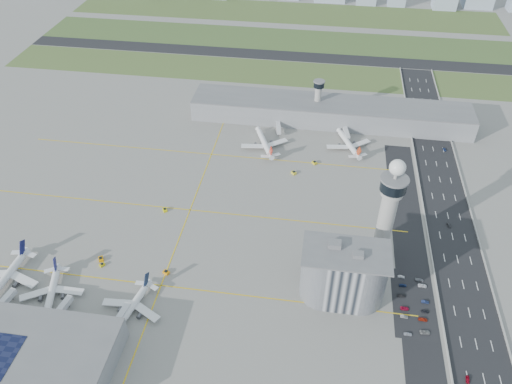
# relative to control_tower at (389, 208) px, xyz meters

# --- Properties ---
(ground) EXTENTS (1000.00, 1000.00, 0.00)m
(ground) POSITION_rel_control_tower_xyz_m (-72.00, -8.00, -35.04)
(ground) COLOR gray
(grass_strip_0) EXTENTS (480.00, 50.00, 0.08)m
(grass_strip_0) POSITION_rel_control_tower_xyz_m (-92.00, 217.00, -35.00)
(grass_strip_0) COLOR #435528
(grass_strip_0) RESTS_ON ground
(grass_strip_1) EXTENTS (480.00, 60.00, 0.08)m
(grass_strip_1) POSITION_rel_control_tower_xyz_m (-92.00, 292.00, -35.00)
(grass_strip_1) COLOR #3E5628
(grass_strip_1) RESTS_ON ground
(grass_strip_2) EXTENTS (480.00, 70.00, 0.08)m
(grass_strip_2) POSITION_rel_control_tower_xyz_m (-92.00, 372.00, -35.00)
(grass_strip_2) COLOR #516730
(grass_strip_2) RESTS_ON ground
(runway) EXTENTS (480.00, 22.00, 0.10)m
(runway) POSITION_rel_control_tower_xyz_m (-92.00, 254.00, -34.98)
(runway) COLOR black
(runway) RESTS_ON ground
(highway) EXTENTS (28.00, 500.00, 0.10)m
(highway) POSITION_rel_control_tower_xyz_m (43.00, -8.00, -34.99)
(highway) COLOR black
(highway) RESTS_ON ground
(barrier_left) EXTENTS (0.60, 500.00, 1.20)m
(barrier_left) POSITION_rel_control_tower_xyz_m (29.00, -8.00, -34.44)
(barrier_left) COLOR #9E9E99
(barrier_left) RESTS_ON ground
(barrier_right) EXTENTS (0.60, 500.00, 1.20)m
(barrier_right) POSITION_rel_control_tower_xyz_m (57.00, -8.00, -34.44)
(barrier_right) COLOR #9E9E99
(barrier_right) RESTS_ON ground
(landside_road) EXTENTS (18.00, 260.00, 0.08)m
(landside_road) POSITION_rel_control_tower_xyz_m (18.00, -18.00, -35.00)
(landside_road) COLOR black
(landside_road) RESTS_ON ground
(parking_lot) EXTENTS (20.00, 44.00, 0.10)m
(parking_lot) POSITION_rel_control_tower_xyz_m (16.00, -30.00, -34.99)
(parking_lot) COLOR black
(parking_lot) RESTS_ON ground
(taxiway_line_h_0) EXTENTS (260.00, 0.60, 0.01)m
(taxiway_line_h_0) POSITION_rel_control_tower_xyz_m (-112.00, -38.00, -35.04)
(taxiway_line_h_0) COLOR yellow
(taxiway_line_h_0) RESTS_ON ground
(taxiway_line_h_1) EXTENTS (260.00, 0.60, 0.01)m
(taxiway_line_h_1) POSITION_rel_control_tower_xyz_m (-112.00, 22.00, -35.04)
(taxiway_line_h_1) COLOR yellow
(taxiway_line_h_1) RESTS_ON ground
(taxiway_line_h_2) EXTENTS (260.00, 0.60, 0.01)m
(taxiway_line_h_2) POSITION_rel_control_tower_xyz_m (-112.00, 82.00, -35.04)
(taxiway_line_h_2) COLOR yellow
(taxiway_line_h_2) RESTS_ON ground
(taxiway_line_v) EXTENTS (0.60, 260.00, 0.01)m
(taxiway_line_v) POSITION_rel_control_tower_xyz_m (-112.00, 22.00, -35.04)
(taxiway_line_v) COLOR yellow
(taxiway_line_v) RESTS_ON ground
(control_tower) EXTENTS (14.00, 14.00, 64.50)m
(control_tower) POSITION_rel_control_tower_xyz_m (0.00, 0.00, 0.00)
(control_tower) COLOR #ADAAA5
(control_tower) RESTS_ON ground
(secondary_tower) EXTENTS (8.60, 8.60, 31.90)m
(secondary_tower) POSITION_rel_control_tower_xyz_m (-42.00, 142.00, -16.24)
(secondary_tower) COLOR #ADAAA5
(secondary_tower) RESTS_ON ground
(admin_building) EXTENTS (42.00, 24.00, 33.50)m
(admin_building) POSITION_rel_control_tower_xyz_m (-20.01, -30.00, -19.74)
(admin_building) COLOR #B2B2B7
(admin_building) RESTS_ON ground
(terminal_pier) EXTENTS (210.00, 32.00, 15.80)m
(terminal_pier) POSITION_rel_control_tower_xyz_m (-32.00, 140.00, -27.14)
(terminal_pier) COLOR gray
(terminal_pier) RESTS_ON ground
(near_terminal) EXTENTS (84.00, 42.00, 13.00)m
(near_terminal) POSITION_rel_control_tower_xyz_m (-160.07, -90.02, -28.62)
(near_terminal) COLOR gray
(near_terminal) RESTS_ON ground
(airplane_near_a) EXTENTS (37.58, 43.56, 11.74)m
(airplane_near_a) POSITION_rel_control_tower_xyz_m (-191.87, -48.22, -29.17)
(airplane_near_a) COLOR white
(airplane_near_a) RESTS_ON ground
(airplane_near_b) EXTENTS (41.15, 45.02, 10.54)m
(airplane_near_b) POSITION_rel_control_tower_xyz_m (-163.88, -53.84, -29.77)
(airplane_near_b) COLOR white
(airplane_near_b) RESTS_ON ground
(airplane_near_c) EXTENTS (38.73, 43.03, 10.43)m
(airplane_near_c) POSITION_rel_control_tower_xyz_m (-121.35, -56.89, -29.82)
(airplane_near_c) COLOR white
(airplane_near_c) RESTS_ON ground
(airplane_far_a) EXTENTS (47.38, 50.70, 11.37)m
(airplane_far_a) POSITION_rel_control_tower_xyz_m (-76.66, 97.62, -29.35)
(airplane_far_a) COLOR white
(airplane_far_a) RESTS_ON ground
(airplane_far_b) EXTENTS (45.88, 48.96, 10.93)m
(airplane_far_b) POSITION_rel_control_tower_xyz_m (-17.22, 105.76, -29.58)
(airplane_far_b) COLOR white
(airplane_far_b) RESTS_ON ground
(jet_bridge_near_1) EXTENTS (5.39, 14.31, 5.70)m
(jet_bridge_near_1) POSITION_rel_control_tower_xyz_m (-155.00, -69.00, -32.19)
(jet_bridge_near_1) COLOR silver
(jet_bridge_near_1) RESTS_ON ground
(jet_bridge_near_2) EXTENTS (5.39, 14.31, 5.70)m
(jet_bridge_near_2) POSITION_rel_control_tower_xyz_m (-125.00, -69.00, -32.19)
(jet_bridge_near_2) COLOR silver
(jet_bridge_near_2) RESTS_ON ground
(jet_bridge_far_0) EXTENTS (5.39, 14.31, 5.70)m
(jet_bridge_far_0) POSITION_rel_control_tower_xyz_m (-70.00, 124.00, -32.19)
(jet_bridge_far_0) COLOR silver
(jet_bridge_far_0) RESTS_ON ground
(jet_bridge_far_1) EXTENTS (5.39, 14.31, 5.70)m
(jet_bridge_far_1) POSITION_rel_control_tower_xyz_m (-20.00, 124.00, -32.19)
(jet_bridge_far_1) COLOR silver
(jet_bridge_far_1) RESTS_ON ground
(tug_0) EXTENTS (3.29, 3.44, 1.65)m
(tug_0) POSITION_rel_control_tower_xyz_m (-147.36, -29.45, -34.22)
(tug_0) COLOR gold
(tug_0) RESTS_ON ground
(tug_1) EXTENTS (3.77, 4.21, 2.03)m
(tug_1) POSITION_rel_control_tower_xyz_m (-149.60, -25.67, -34.03)
(tug_1) COLOR #F89C00
(tug_1) RESTS_ON ground
(tug_2) EXTENTS (3.85, 3.28, 1.89)m
(tug_2) POSITION_rel_control_tower_xyz_m (-111.75, -29.48, -34.09)
(tug_2) COLOR orange
(tug_2) RESTS_ON ground
(tug_3) EXTENTS (3.63, 3.96, 1.90)m
(tug_3) POSITION_rel_control_tower_xyz_m (-126.89, 18.92, -34.09)
(tug_3) COLOR yellow
(tug_3) RESTS_ON ground
(tug_4) EXTENTS (4.04, 4.13, 1.99)m
(tug_4) POSITION_rel_control_tower_xyz_m (-52.68, 68.05, -34.04)
(tug_4) COLOR gold
(tug_4) RESTS_ON ground
(tug_5) EXTENTS (3.99, 4.12, 1.98)m
(tug_5) POSITION_rel_control_tower_xyz_m (-39.73, 81.57, -34.05)
(tug_5) COLOR gold
(tug_5) RESTS_ON ground
(car_lot_0) EXTENTS (3.84, 1.62, 1.30)m
(car_lot_0) POSITION_rel_control_tower_xyz_m (11.95, -49.59, -34.39)
(car_lot_0) COLOR #B3B7C6
(car_lot_0) RESTS_ON ground
(car_lot_1) EXTENTS (3.86, 1.57, 1.24)m
(car_lot_1) POSITION_rel_control_tower_xyz_m (11.02, -39.68, -34.42)
(car_lot_1) COLOR gray
(car_lot_1) RESTS_ON ground
(car_lot_2) EXTENTS (4.26, 2.10, 1.16)m
(car_lot_2) POSITION_rel_control_tower_xyz_m (11.65, -34.57, -34.46)
(car_lot_2) COLOR #B71036
(car_lot_2) RESTS_ON ground
(car_lot_3) EXTENTS (4.41, 2.23, 1.23)m
(car_lot_3) POSITION_rel_control_tower_xyz_m (10.76, -26.60, -34.43)
(car_lot_3) COLOR #28282A
(car_lot_3) RESTS_ON ground
(car_lot_4) EXTENTS (3.90, 1.77, 1.30)m
(car_lot_4) POSITION_rel_control_tower_xyz_m (11.87, -19.71, -34.39)
(car_lot_4) COLOR navy
(car_lot_4) RESTS_ON ground
(car_lot_5) EXTENTS (3.54, 1.33, 1.16)m
(car_lot_5) POSITION_rel_control_tower_xyz_m (11.47, -13.85, -34.46)
(car_lot_5) COLOR silver
(car_lot_5) RESTS_ON ground
(car_lot_6) EXTENTS (4.89, 2.55, 1.32)m
(car_lot_6) POSITION_rel_control_tower_xyz_m (20.02, -47.44, -34.38)
(car_lot_6) COLOR gray
(car_lot_6) RESTS_ON ground
(car_lot_7) EXTENTS (4.33, 1.78, 1.25)m
(car_lot_7) POSITION_rel_control_tower_xyz_m (19.89, -39.99, -34.41)
(car_lot_7) COLOR #AF2611
(car_lot_7) RESTS_ON ground
(car_lot_8) EXTENTS (3.64, 1.53, 1.23)m
(car_lot_8) POSITION_rel_control_tower_xyz_m (21.36, -34.93, -34.43)
(car_lot_8) COLOR black
(car_lot_8) RESTS_ON ground
(car_lot_9) EXTENTS (3.75, 1.46, 1.22)m
(car_lot_9) POSITION_rel_control_tower_xyz_m (22.13, -28.96, -34.43)
(car_lot_9) COLOR navy
(car_lot_9) RESTS_ON ground
(car_lot_10) EXTENTS (4.52, 2.14, 1.25)m
(car_lot_10) POSITION_rel_control_tower_xyz_m (21.85, -18.48, -34.42)
(car_lot_10) COLOR white
(car_lot_10) RESTS_ON ground
(car_lot_11) EXTENTS (4.22, 1.86, 1.21)m
(car_lot_11) POSITION_rel_control_tower_xyz_m (20.74, -14.75, -34.44)
(car_lot_11) COLOR gray
(car_lot_11) RESTS_ON ground
(car_hw_0) EXTENTS (1.97, 3.91, 1.28)m
(car_hw_0) POSITION_rel_control_tower_xyz_m (35.76, -69.44, -34.40)
(car_hw_0) COLOR maroon
(car_hw_0) RESTS_ON ground
(car_hw_1) EXTENTS (2.07, 4.19, 1.32)m
(car_hw_1) POSITION_rel_control_tower_xyz_m (42.10, 30.78, -34.38)
(car_hw_1) COLOR black
(car_hw_1) RESTS_ON ground
(car_hw_2) EXTENTS (2.30, 4.24, 1.13)m
(car_hw_2) POSITION_rel_control_tower_xyz_m (50.76, 111.75, -34.48)
(car_hw_2) COLOR navy
(car_hw_2) RESTS_ON ground
(car_hw_4) EXTENTS (1.73, 3.84, 1.28)m
(car_hw_4) POSITION_rel_control_tower_xyz_m (35.18, 171.24, -34.40)
(car_hw_4) COLOR #999DAE
(car_hw_4) RESTS_ON ground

